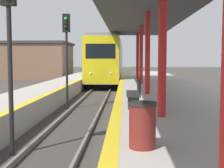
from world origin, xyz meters
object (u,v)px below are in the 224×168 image
object	(u,v)px
trash_bin	(142,125)
bench	(135,92)
train	(108,61)
signal_near	(9,28)
signal_mid	(66,43)

from	to	relation	value
trash_bin	bench	size ratio (longest dim) A/B	0.55
train	trash_bin	bearing A→B (deg)	-85.77
bench	signal_near	bearing A→B (deg)	-142.37
signal_mid	bench	size ratio (longest dim) A/B	3.14
train	bench	distance (m)	25.17
signal_near	bench	xyz separation A→B (m)	(3.27, 2.52, -1.90)
trash_bin	bench	distance (m)	4.88
train	trash_bin	size ratio (longest dim) A/B	27.88
signal_near	trash_bin	bearing A→B (deg)	-35.91
train	signal_mid	size ratio (longest dim) A/B	4.85
train	trash_bin	xyz separation A→B (m)	(2.21, -29.93, -1.00)
train	bench	xyz separation A→B (m)	(2.24, -25.05, -0.94)
signal_near	trash_bin	xyz separation A→B (m)	(3.25, -2.35, -1.97)
signal_near	train	bearing A→B (deg)	87.85
trash_bin	bench	world-z (taller)	bench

